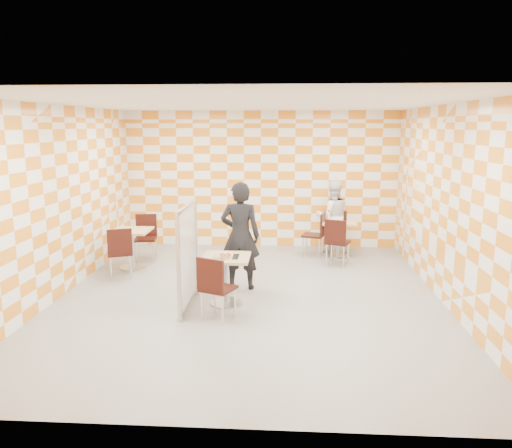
{
  "coord_description": "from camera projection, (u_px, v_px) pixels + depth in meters",
  "views": [
    {
      "loc": [
        0.59,
        -7.52,
        2.68
      ],
      "look_at": [
        0.1,
        0.2,
        1.15
      ],
      "focal_mm": 35.0,
      "sensor_mm": 36.0,
      "label": 1
    }
  ],
  "objects": [
    {
      "name": "room_shell",
      "position": [
        251.0,
        199.0,
        8.16
      ],
      "size": [
        7.0,
        7.0,
        7.0
      ],
      "color": "gray",
      "rests_on": "ground"
    },
    {
      "name": "empty_table",
      "position": [
        132.0,
        242.0,
        9.45
      ],
      "size": [
        0.7,
        0.7,
        0.75
      ],
      "color": "#D8B174",
      "rests_on": "ground"
    },
    {
      "name": "chair_main_front",
      "position": [
        215.0,
        284.0,
        6.85
      ],
      "size": [
        0.56,
        0.57,
        0.92
      ],
      "color": "black",
      "rests_on": "ground"
    },
    {
      "name": "man_white",
      "position": [
        333.0,
        216.0,
        10.66
      ],
      "size": [
        0.82,
        0.68,
        1.54
      ],
      "primitive_type": "imported",
      "rotation": [
        0.0,
        0.0,
        3.28
      ],
      "color": "white",
      "rests_on": "ground"
    },
    {
      "name": "second_table",
      "position": [
        338.0,
        232.0,
        10.31
      ],
      "size": [
        0.7,
        0.7,
        0.75
      ],
      "color": "#D8B174",
      "rests_on": "ground"
    },
    {
      "name": "partition",
      "position": [
        188.0,
        255.0,
        7.42
      ],
      "size": [
        0.08,
        1.38,
        1.55
      ],
      "color": "white",
      "rests_on": "ground"
    },
    {
      "name": "pizza_on_foil",
      "position": [
        226.0,
        256.0,
        7.46
      ],
      "size": [
        0.4,
        0.4,
        0.04
      ],
      "color": "silver",
      "rests_on": "main_table"
    },
    {
      "name": "chair_empty_far",
      "position": [
        146.0,
        233.0,
        10.04
      ],
      "size": [
        0.48,
        0.49,
        0.92
      ],
      "color": "black",
      "rests_on": "ground"
    },
    {
      "name": "man_dark",
      "position": [
        240.0,
        236.0,
        8.21
      ],
      "size": [
        0.67,
        0.45,
        1.79
      ],
      "primitive_type": "imported",
      "rotation": [
        0.0,
        0.0,
        3.1
      ],
      "color": "black",
      "rests_on": "ground"
    },
    {
      "name": "chair_second_front",
      "position": [
        337.0,
        239.0,
        9.59
      ],
      "size": [
        0.55,
        0.55,
        0.92
      ],
      "color": "black",
      "rests_on": "ground"
    },
    {
      "name": "chair_second_side",
      "position": [
        318.0,
        231.0,
        10.26
      ],
      "size": [
        0.52,
        0.52,
        0.92
      ],
      "color": "black",
      "rests_on": "ground"
    },
    {
      "name": "sport_bottle",
      "position": [
        329.0,
        215.0,
        10.41
      ],
      "size": [
        0.06,
        0.06,
        0.2
      ],
      "color": "white",
      "rests_on": "second_table"
    },
    {
      "name": "main_table",
      "position": [
        226.0,
        272.0,
        7.53
      ],
      "size": [
        0.7,
        0.7,
        0.75
      ],
      "color": "#D8B174",
      "rests_on": "ground"
    },
    {
      "name": "soda_bottle",
      "position": [
        345.0,
        216.0,
        10.3
      ],
      "size": [
        0.07,
        0.07,
        0.23
      ],
      "color": "black",
      "rests_on": "second_table"
    },
    {
      "name": "chair_empty_near",
      "position": [
        120.0,
        249.0,
        8.77
      ],
      "size": [
        0.55,
        0.56,
        0.92
      ],
      "color": "black",
      "rests_on": "ground"
    }
  ]
}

